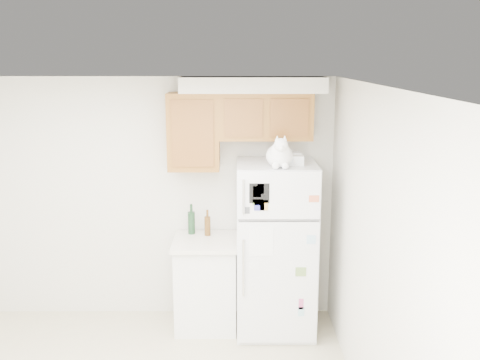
{
  "coord_description": "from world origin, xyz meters",
  "views": [
    {
      "loc": [
        0.92,
        -3.62,
        2.69
      ],
      "look_at": [
        0.95,
        1.55,
        1.55
      ],
      "focal_mm": 42.0,
      "sensor_mm": 36.0,
      "label": 1
    }
  ],
  "objects_px": {
    "refrigerator": "(276,248)",
    "bottle_green": "(191,219)",
    "base_counter": "(206,282)",
    "bottle_amber": "(207,223)",
    "storage_box_front": "(296,160)",
    "storage_box_back": "(291,158)",
    "cat": "(280,155)"
  },
  "relations": [
    {
      "from": "base_counter",
      "to": "storage_box_back",
      "type": "height_order",
      "value": "storage_box_back"
    },
    {
      "from": "storage_box_back",
      "to": "storage_box_front",
      "type": "distance_m",
      "value": 0.12
    },
    {
      "from": "refrigerator",
      "to": "bottle_green",
      "type": "xyz_separation_m",
      "value": [
        -0.84,
        0.26,
        0.22
      ]
    },
    {
      "from": "refrigerator",
      "to": "storage_box_back",
      "type": "bearing_deg",
      "value": 11.86
    },
    {
      "from": "base_counter",
      "to": "storage_box_front",
      "type": "bearing_deg",
      "value": -10.63
    },
    {
      "from": "refrigerator",
      "to": "bottle_green",
      "type": "height_order",
      "value": "refrigerator"
    },
    {
      "from": "refrigerator",
      "to": "storage_box_front",
      "type": "bearing_deg",
      "value": -27.4
    },
    {
      "from": "base_counter",
      "to": "bottle_green",
      "type": "distance_m",
      "value": 0.66
    },
    {
      "from": "base_counter",
      "to": "storage_box_back",
      "type": "relative_size",
      "value": 5.11
    },
    {
      "from": "storage_box_front",
      "to": "bottle_green",
      "type": "relative_size",
      "value": 0.48
    },
    {
      "from": "refrigerator",
      "to": "bottle_green",
      "type": "bearing_deg",
      "value": 162.91
    },
    {
      "from": "cat",
      "to": "bottle_amber",
      "type": "distance_m",
      "value": 1.1
    },
    {
      "from": "refrigerator",
      "to": "storage_box_front",
      "type": "distance_m",
      "value": 0.91
    },
    {
      "from": "base_counter",
      "to": "bottle_amber",
      "type": "distance_m",
      "value": 0.6
    },
    {
      "from": "refrigerator",
      "to": "storage_box_back",
      "type": "xyz_separation_m",
      "value": [
        0.13,
        0.03,
        0.9
      ]
    },
    {
      "from": "refrigerator",
      "to": "bottle_amber",
      "type": "bearing_deg",
      "value": 163.41
    },
    {
      "from": "cat",
      "to": "bottle_green",
      "type": "bearing_deg",
      "value": 152.16
    },
    {
      "from": "storage_box_back",
      "to": "bottle_amber",
      "type": "height_order",
      "value": "storage_box_back"
    },
    {
      "from": "bottle_green",
      "to": "bottle_amber",
      "type": "relative_size",
      "value": 1.17
    },
    {
      "from": "refrigerator",
      "to": "bottle_amber",
      "type": "relative_size",
      "value": 6.4
    },
    {
      "from": "refrigerator",
      "to": "base_counter",
      "type": "xyz_separation_m",
      "value": [
        -0.69,
        0.07,
        -0.39
      ]
    },
    {
      "from": "base_counter",
      "to": "bottle_green",
      "type": "xyz_separation_m",
      "value": [
        -0.15,
        0.19,
        0.61
      ]
    },
    {
      "from": "base_counter",
      "to": "cat",
      "type": "xyz_separation_m",
      "value": [
        0.7,
        -0.27,
        1.35
      ]
    },
    {
      "from": "base_counter",
      "to": "bottle_amber",
      "type": "bearing_deg",
      "value": 84.06
    },
    {
      "from": "base_counter",
      "to": "storage_box_front",
      "type": "height_order",
      "value": "storage_box_front"
    },
    {
      "from": "storage_box_back",
      "to": "base_counter",
      "type": "bearing_deg",
      "value": 171.43
    },
    {
      "from": "base_counter",
      "to": "cat",
      "type": "distance_m",
      "value": 1.55
    },
    {
      "from": "base_counter",
      "to": "bottle_green",
      "type": "height_order",
      "value": "bottle_green"
    },
    {
      "from": "refrigerator",
      "to": "storage_box_back",
      "type": "height_order",
      "value": "storage_box_back"
    },
    {
      "from": "cat",
      "to": "bottle_amber",
      "type": "height_order",
      "value": "cat"
    },
    {
      "from": "storage_box_front",
      "to": "bottle_amber",
      "type": "distance_m",
      "value": 1.13
    },
    {
      "from": "refrigerator",
      "to": "storage_box_front",
      "type": "relative_size",
      "value": 11.33
    }
  ]
}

